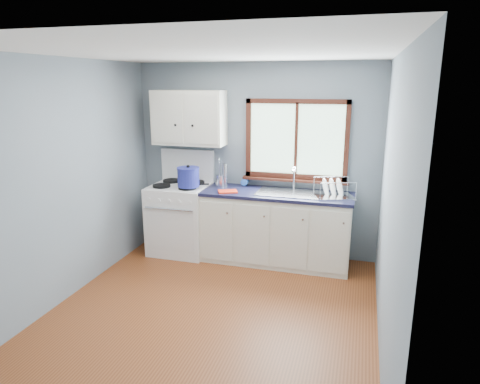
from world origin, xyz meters
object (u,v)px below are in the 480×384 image
(sink, at_px, (291,198))
(skillet, at_px, (189,184))
(thermos, at_px, (225,175))
(dish_rack, at_px, (333,192))
(stockpot, at_px, (188,177))
(base_cabinets, at_px, (276,231))
(gas_range, at_px, (181,217))
(utensil_crock, at_px, (220,180))

(sink, bearing_deg, skillet, -172.63)
(skillet, bearing_deg, sink, -13.18)
(thermos, relative_size, dish_rack, 0.56)
(sink, distance_m, stockpot, 1.32)
(skillet, bearing_deg, base_cabinets, -11.98)
(gas_range, height_order, utensil_crock, gas_range)
(base_cabinets, distance_m, stockpot, 1.31)
(dish_rack, bearing_deg, base_cabinets, 157.70)
(base_cabinets, xyz_separation_m, dish_rack, (0.69, -0.03, 0.57))
(sink, distance_m, thermos, 0.94)
(utensil_crock, bearing_deg, base_cabinets, -7.92)
(base_cabinets, height_order, utensil_crock, utensil_crock)
(gas_range, relative_size, thermos, 4.55)
(base_cabinets, bearing_deg, sink, -0.13)
(dish_rack, bearing_deg, gas_range, 159.94)
(skillet, xyz_separation_m, stockpot, (-0.00, 0.00, 0.10))
(sink, height_order, utensil_crock, utensil_crock)
(skillet, bearing_deg, utensil_crock, 18.99)
(skillet, relative_size, stockpot, 1.37)
(base_cabinets, bearing_deg, utensil_crock, 172.08)
(utensil_crock, distance_m, dish_rack, 1.48)
(base_cabinets, height_order, sink, sink)
(base_cabinets, distance_m, thermos, 0.99)
(base_cabinets, height_order, skillet, skillet)
(dish_rack, bearing_deg, stockpot, 164.57)
(skillet, height_order, thermos, thermos)
(gas_range, xyz_separation_m, sink, (1.49, 0.02, 0.37))
(base_cabinets, relative_size, sink, 2.20)
(sink, bearing_deg, stockpot, -172.70)
(base_cabinets, bearing_deg, gas_range, -179.18)
(sink, xyz_separation_m, stockpot, (-1.29, -0.17, 0.23))
(utensil_crock, xyz_separation_m, thermos, (0.05, 0.03, 0.07))
(gas_range, xyz_separation_m, thermos, (0.58, 0.16, 0.58))
(skillet, distance_m, stockpot, 0.10)
(stockpot, xyz_separation_m, dish_rack, (1.80, 0.13, -0.10))
(stockpot, bearing_deg, thermos, 38.65)
(sink, xyz_separation_m, thermos, (-0.91, 0.14, 0.21))
(sink, height_order, dish_rack, sink)
(utensil_crock, height_order, dish_rack, utensil_crock)
(gas_range, relative_size, skillet, 3.23)
(skillet, height_order, utensil_crock, utensil_crock)
(sink, relative_size, skillet, 2.00)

